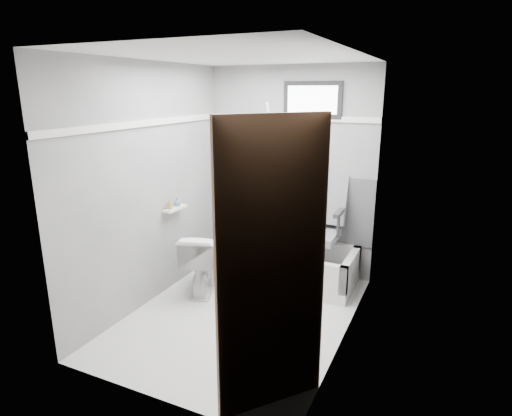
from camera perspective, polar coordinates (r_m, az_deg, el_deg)
The scene contains 19 objects.
floor at distance 4.32m, azimuth -2.01°, elevation -14.06°, with size 2.60×2.60×0.00m, color white.
ceiling at distance 3.76m, azimuth -2.37°, elevation 19.62°, with size 2.60×2.60×0.00m, color silver.
wall_back at distance 5.03m, azimuth 4.55°, elevation 4.83°, with size 2.00×0.02×2.40m, color slate.
wall_front at distance 2.82m, azimuth -14.22°, elevation -4.25°, with size 2.00×0.02×2.40m, color slate.
wall_left at distance 4.40m, azimuth -13.89°, elevation 2.86°, with size 0.02×2.60×2.40m, color slate.
wall_right at distance 3.54m, azimuth 12.42°, elevation -0.07°, with size 0.02×2.60×2.40m, color slate.
bathtub at distance 4.94m, azimuth 4.31°, elevation -7.39°, with size 1.50×0.70×0.42m, color silver, non-canonical shape.
office_chair at distance 4.73m, azimuth 7.57°, elevation -2.56°, with size 0.64×0.64×1.11m, color #5D5D61, non-canonical shape.
toilet at distance 4.69m, azimuth -7.14°, elevation -7.13°, with size 0.38×0.68×0.67m, color white.
door at distance 2.46m, azimuth 4.94°, elevation -11.87°, with size 0.78×0.78×2.00m, color brown, non-canonical shape.
window at distance 4.85m, azimuth 7.55°, elevation 14.10°, with size 0.66×0.04×0.40m, color black, non-canonical shape.
backerboard at distance 5.04m, azimuth 7.08°, elevation 0.09°, with size 1.50×0.02×0.78m, color #4C4C4F.
trim_back at distance 4.94m, azimuth 4.65°, elevation 11.88°, with size 2.00×0.02×0.06m, color white.
trim_left at distance 4.30m, azimuth -14.29°, elevation 10.92°, with size 0.02×2.60×0.06m, color white.
pole at distance 4.88m, azimuth 2.51°, elevation 2.72°, with size 0.02×0.02×1.95m, color white.
shelf at distance 4.66m, azimuth -10.72°, elevation -0.06°, with size 0.10×0.32×0.03m, color white.
soap_bottle_a at distance 4.59m, azimuth -11.43°, elevation 0.50°, with size 0.05×0.05×0.11m, color #9E8A4F.
soap_bottle_b at distance 4.70m, azimuth -10.43°, elevation 0.83°, with size 0.07×0.07×0.09m, color slate.
faucet at distance 5.24m, azimuth 2.23°, elevation -2.05°, with size 0.26×0.10×0.16m, color silver, non-canonical shape.
Camera 1 is at (1.70, -3.34, 2.13)m, focal length 30.00 mm.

